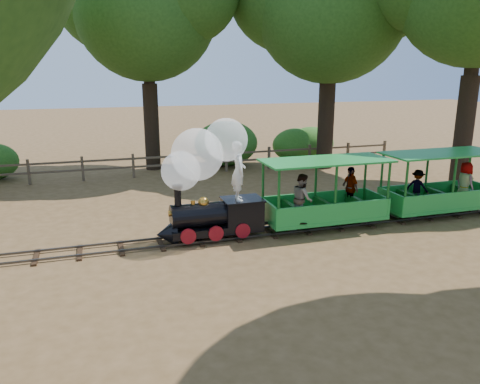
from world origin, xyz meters
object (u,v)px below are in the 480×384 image
object	(u,v)px
locomotive	(207,172)
fence	(204,160)
carriage_rear	(440,190)
carriage_front	(324,200)

from	to	relation	value
locomotive	fence	xyz separation A→B (m)	(1.74, 7.93, -1.24)
locomotive	fence	size ratio (longest dim) A/B	0.18
fence	locomotive	bearing A→B (deg)	-102.38
carriage_rear	carriage_front	bearing A→B (deg)	-179.76
locomotive	fence	bearing A→B (deg)	77.62
carriage_front	fence	world-z (taller)	carriage_front
carriage_front	carriage_rear	world-z (taller)	same
locomotive	carriage_rear	size ratio (longest dim) A/B	0.91
carriage_front	carriage_rear	size ratio (longest dim) A/B	1.00
locomotive	fence	distance (m)	8.22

